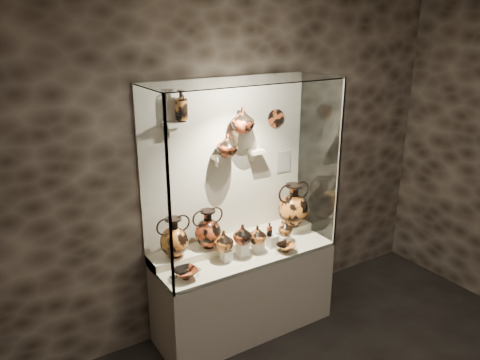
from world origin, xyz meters
name	(u,v)px	position (x,y,z in m)	size (l,w,h in m)	color
wall_back	(226,164)	(0.00, 2.50, 1.60)	(5.00, 0.02, 3.20)	#2E241D
plinth	(244,292)	(0.00, 2.18, 0.40)	(1.70, 0.60, 0.80)	beige
front_tier	(244,253)	(0.00, 2.18, 0.82)	(1.68, 0.58, 0.03)	beige
rear_tier	(234,243)	(0.00, 2.35, 0.85)	(1.70, 0.25, 0.10)	beige
back_panel	(226,164)	(0.00, 2.50, 1.60)	(1.70, 0.03, 1.60)	beige
glass_front	(264,182)	(0.00, 1.88, 1.60)	(1.70, 0.01, 1.60)	white
glass_left	(153,191)	(-0.85, 2.18, 1.60)	(0.01, 0.60, 1.60)	white
glass_right	(318,159)	(0.85, 2.18, 1.60)	(0.01, 0.60, 1.60)	white
glass_top	(245,81)	(0.00, 2.18, 2.40)	(1.70, 0.60, 0.01)	white
frame_post_left	(169,202)	(-0.84, 1.89, 1.60)	(0.02, 0.02, 1.60)	gray
frame_post_right	(339,166)	(0.84, 1.89, 1.60)	(0.02, 0.02, 1.60)	gray
pedestal_a	(226,255)	(-0.22, 2.13, 0.88)	(0.09, 0.09, 0.10)	silver
pedestal_b	(242,249)	(-0.05, 2.13, 0.90)	(0.09, 0.09, 0.13)	silver
pedestal_c	(258,246)	(0.12, 2.13, 0.88)	(0.09, 0.09, 0.09)	silver
pedestal_d	(272,241)	(0.28, 2.13, 0.89)	(0.09, 0.09, 0.12)	silver
pedestal_e	(284,239)	(0.42, 2.13, 0.87)	(0.09, 0.09, 0.08)	silver
bracket_ul	(173,125)	(-0.55, 2.42, 2.05)	(0.14, 0.12, 0.04)	beige
bracket_ca	(221,157)	(-0.10, 2.42, 1.70)	(0.14, 0.12, 0.04)	beige
bracket_cb	(240,133)	(0.10, 2.42, 1.90)	(0.10, 0.12, 0.04)	beige
bracket_cc	(256,151)	(0.28, 2.42, 1.70)	(0.14, 0.12, 0.04)	beige
amphora_left	(174,237)	(-0.63, 2.32, 1.08)	(0.29, 0.29, 0.37)	#CC6C27
amphora_mid	(208,229)	(-0.30, 2.32, 1.08)	(0.29, 0.29, 0.37)	#A63D1D
amphora_right	(293,205)	(0.65, 2.29, 1.12)	(0.35, 0.35, 0.44)	#CC6C27
jug_a	(224,241)	(-0.24, 2.15, 1.02)	(0.18, 0.18, 0.19)	#CC6C27
jug_b	(242,234)	(-0.06, 2.12, 1.05)	(0.18, 0.18, 0.18)	#A63D1D
jug_c	(257,235)	(0.10, 2.11, 1.01)	(0.17, 0.17, 0.17)	#CC6C27
jug_e	(285,228)	(0.44, 2.15, 0.98)	(0.14, 0.14, 0.14)	#CC6C27
lekythos_small	(269,229)	(0.24, 2.13, 1.02)	(0.07, 0.07, 0.15)	#A63D1D
kylix_left	(186,273)	(-0.66, 2.04, 0.88)	(0.26, 0.22, 0.10)	#A63D1D
kylix_right	(286,247)	(0.33, 1.98, 0.87)	(0.22, 0.19, 0.09)	#CC6C27
lekythos_tall	(181,104)	(-0.47, 2.41, 2.21)	(0.12, 0.12, 0.29)	#CC6C27
ovoid_vase_a	(227,145)	(-0.06, 2.37, 1.82)	(0.19, 0.19, 0.20)	#A63D1D
ovoid_vase_b	(243,120)	(0.10, 2.36, 2.03)	(0.21, 0.21, 0.22)	#A63D1D
wall_plate	(276,118)	(0.54, 2.47, 1.98)	(0.18, 0.18, 0.02)	#BB5024
info_placard	(283,162)	(0.65, 2.47, 1.53)	(0.16, 0.01, 0.21)	beige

